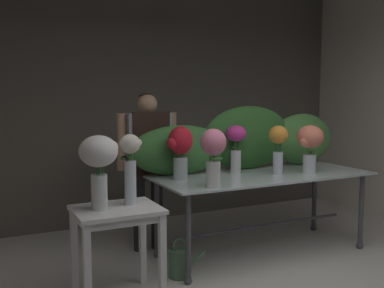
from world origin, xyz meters
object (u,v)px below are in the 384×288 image
(vase_crimson_hydrangea, at_px, (180,148))
(vase_coral_stock, at_px, (310,143))
(vase_white_roses_tall, at_px, (99,160))
(vase_rosy_freesia, at_px, (213,152))
(side_table_white, at_px, (117,223))
(florist, at_px, (148,153))
(watering_can, at_px, (180,263))
(vase_cream_lisianthus_tall, at_px, (130,164))
(display_table_glass, at_px, (262,185))
(vase_magenta_anemones, at_px, (236,144))
(vase_sunset_lilies, at_px, (278,145))

(vase_crimson_hydrangea, bearing_deg, vase_coral_stock, -10.90)
(vase_crimson_hydrangea, xyz_separation_m, vase_white_roses_tall, (-0.87, -0.47, 0.01))
(vase_crimson_hydrangea, distance_m, vase_white_roses_tall, 0.98)
(vase_crimson_hydrangea, distance_m, vase_rosy_freesia, 0.44)
(side_table_white, bearing_deg, vase_coral_stock, 6.10)
(florist, height_order, vase_rosy_freesia, florist)
(side_table_white, height_order, vase_rosy_freesia, vase_rosy_freesia)
(vase_crimson_hydrangea, height_order, watering_can, vase_crimson_hydrangea)
(vase_cream_lisianthus_tall, bearing_deg, side_table_white, -158.18)
(display_table_glass, distance_m, watering_can, 1.14)
(vase_cream_lisianthus_tall, relative_size, watering_can, 1.55)
(vase_magenta_anemones, height_order, watering_can, vase_magenta_anemones)
(vase_coral_stock, bearing_deg, vase_crimson_hydrangea, 169.10)
(florist, bearing_deg, display_table_glass, -31.84)
(vase_rosy_freesia, bearing_deg, vase_white_roses_tall, -177.57)
(vase_crimson_hydrangea, bearing_deg, side_table_white, -147.88)
(vase_magenta_anemones, distance_m, vase_white_roses_tall, 1.58)
(vase_crimson_hydrangea, distance_m, vase_cream_lisianthus_tall, 0.74)
(vase_white_roses_tall, distance_m, vase_cream_lisianthus_tall, 0.27)
(vase_coral_stock, bearing_deg, vase_sunset_lilies, 165.88)
(side_table_white, xyz_separation_m, vase_coral_stock, (2.03, 0.22, 0.49))
(vase_cream_lisianthus_tall, height_order, watering_can, vase_cream_lisianthus_tall)
(vase_magenta_anemones, bearing_deg, vase_cream_lisianthus_tall, -159.26)
(side_table_white, relative_size, vase_rosy_freesia, 1.47)
(vase_magenta_anemones, bearing_deg, watering_can, -156.48)
(display_table_glass, bearing_deg, vase_cream_lisianthus_tall, -167.49)
(florist, bearing_deg, vase_sunset_lilies, -31.87)
(vase_white_roses_tall, relative_size, watering_can, 1.56)
(vase_magenta_anemones, relative_size, vase_white_roses_tall, 0.86)
(florist, relative_size, vase_sunset_lilies, 3.33)
(vase_magenta_anemones, relative_size, watering_can, 1.35)
(vase_coral_stock, distance_m, vase_white_roses_tall, 2.16)
(display_table_glass, distance_m, vase_magenta_anemones, 0.48)
(vase_coral_stock, relative_size, vase_rosy_freesia, 0.96)
(vase_crimson_hydrangea, bearing_deg, display_table_glass, -6.10)
(vase_sunset_lilies, relative_size, watering_can, 1.35)
(vase_rosy_freesia, bearing_deg, vase_cream_lisianthus_tall, 179.12)
(side_table_white, xyz_separation_m, vase_cream_lisianthus_tall, (0.13, 0.05, 0.43))
(display_table_glass, bearing_deg, vase_white_roses_tall, -167.62)
(vase_cream_lisianthus_tall, distance_m, watering_can, 1.04)
(display_table_glass, xyz_separation_m, vase_sunset_lilies, (0.12, -0.08, 0.40))
(vase_cream_lisianthus_tall, bearing_deg, vase_coral_stock, 4.97)
(side_table_white, bearing_deg, vase_magenta_anemones, 20.84)
(vase_white_roses_tall, bearing_deg, vase_rosy_freesia, 2.43)
(watering_can, bearing_deg, vase_rosy_freesia, -31.78)
(vase_crimson_hydrangea, bearing_deg, florist, 103.39)
(vase_white_roses_tall, xyz_separation_m, watering_can, (0.73, 0.19, -0.96))
(vase_rosy_freesia, bearing_deg, vase_magenta_anemones, 42.61)
(side_table_white, relative_size, vase_magenta_anemones, 1.53)
(display_table_glass, relative_size, vase_white_roses_tall, 3.91)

